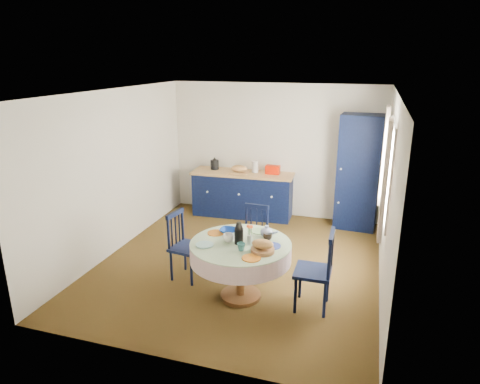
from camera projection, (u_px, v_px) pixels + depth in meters
The scene contains 17 objects.
floor at pixel (239, 263), 6.39m from camera, with size 4.50×4.50×0.00m, color black.
ceiling at pixel (239, 92), 5.64m from camera, with size 4.50×4.50×0.00m, color white.
wall_back at pixel (275, 151), 8.07m from camera, with size 4.00×0.02×2.50m, color silver.
wall_left at pixel (116, 172), 6.58m from camera, with size 0.02×4.50×2.50m, color silver.
wall_right at pixel (389, 196), 5.45m from camera, with size 0.02×4.50×2.50m, color silver.
window at pixel (387, 169), 5.66m from camera, with size 0.10×1.74×1.45m.
kitchen_counter at pixel (243, 193), 8.20m from camera, with size 1.95×0.69×1.10m.
pantry_cabinet at pixel (359, 173), 7.47m from camera, with size 0.74×0.55×2.03m.
dining_table at pixel (241, 252), 5.29m from camera, with size 1.25×1.25×1.04m.
chair_left at pixel (185, 245), 5.86m from camera, with size 0.46×0.48×0.95m.
chair_far at pixel (254, 236), 6.22m from camera, with size 0.42×0.40×0.90m.
chair_right at pixel (317, 270), 5.11m from camera, with size 0.44×0.46×1.01m.
mug_a at pixel (228, 238), 5.27m from camera, with size 0.13×0.13×0.10m, color silver.
mug_b at pixel (241, 247), 5.04m from camera, with size 0.10×0.10×0.09m, color #377877.
mug_c at pixel (268, 236), 5.34m from camera, with size 0.11×0.11×0.09m, color black.
mug_d at pixel (239, 229), 5.57m from camera, with size 0.09×0.09×0.09m, color silver.
cobalt_bowl at pixel (228, 231), 5.55m from camera, with size 0.22×0.22×0.05m, color navy.
Camera 1 is at (1.72, -5.51, 2.94)m, focal length 32.00 mm.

